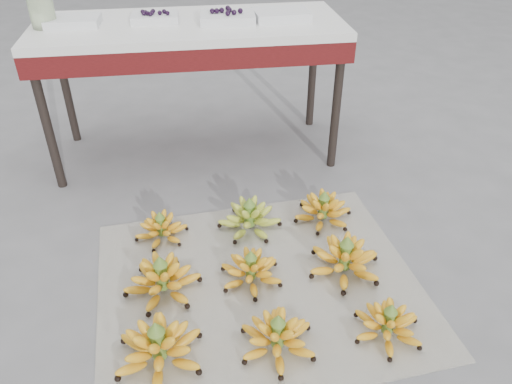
{
  "coord_description": "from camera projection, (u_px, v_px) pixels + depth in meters",
  "views": [
    {
      "loc": [
        -0.18,
        -1.49,
        1.43
      ],
      "look_at": [
        0.07,
        0.2,
        0.26
      ],
      "focal_mm": 35.0,
      "sensor_mm": 36.0,
      "label": 1
    }
  ],
  "objects": [
    {
      "name": "ground",
      "position": [
        247.0,
        274.0,
        2.04
      ],
      "size": [
        60.0,
        60.0,
        0.0
      ],
      "primitive_type": "plane",
      "color": "#5D5D5F",
      "rests_on": "ground"
    },
    {
      "name": "newspaper_mat",
      "position": [
        259.0,
        285.0,
        1.98
      ],
      "size": [
        1.34,
        1.16,
        0.01
      ],
      "primitive_type": "cube",
      "rotation": [
        0.0,
        0.0,
        0.09
      ],
      "color": "white",
      "rests_on": "ground"
    },
    {
      "name": "bunch_front_left",
      "position": [
        159.0,
        348.0,
        1.65
      ],
      "size": [
        0.37,
        0.37,
        0.19
      ],
      "rotation": [
        0.0,
        0.0,
        0.26
      ],
      "color": "yellow",
      "rests_on": "newspaper_mat"
    },
    {
      "name": "bunch_front_center",
      "position": [
        278.0,
        337.0,
        1.7
      ],
      "size": [
        0.29,
        0.29,
        0.17
      ],
      "rotation": [
        0.0,
        0.0,
        -0.06
      ],
      "color": "yellow",
      "rests_on": "newspaper_mat"
    },
    {
      "name": "bunch_front_right",
      "position": [
        388.0,
        324.0,
        1.75
      ],
      "size": [
        0.25,
        0.25,
        0.15
      ],
      "rotation": [
        0.0,
        0.0,
        -0.0
      ],
      "color": "yellow",
      "rests_on": "newspaper_mat"
    },
    {
      "name": "bunch_mid_left",
      "position": [
        162.0,
        279.0,
        1.92
      ],
      "size": [
        0.35,
        0.35,
        0.18
      ],
      "rotation": [
        0.0,
        0.0,
        -0.24
      ],
      "color": "yellow",
      "rests_on": "newspaper_mat"
    },
    {
      "name": "bunch_mid_center",
      "position": [
        251.0,
        270.0,
        1.97
      ],
      "size": [
        0.3,
        0.3,
        0.15
      ],
      "rotation": [
        0.0,
        0.0,
        0.23
      ],
      "color": "yellow",
      "rests_on": "newspaper_mat"
    },
    {
      "name": "bunch_mid_right",
      "position": [
        345.0,
        259.0,
        2.01
      ],
      "size": [
        0.33,
        0.33,
        0.18
      ],
      "rotation": [
        0.0,
        0.0,
        -0.12
      ],
      "color": "yellow",
      "rests_on": "newspaper_mat"
    },
    {
      "name": "bunch_back_left",
      "position": [
        161.0,
        229.0,
        2.2
      ],
      "size": [
        0.25,
        0.25,
        0.14
      ],
      "rotation": [
        0.0,
        0.0,
        -0.11
      ],
      "color": "yellow",
      "rests_on": "newspaper_mat"
    },
    {
      "name": "bunch_back_center",
      "position": [
        250.0,
        218.0,
        2.25
      ],
      "size": [
        0.32,
        0.32,
        0.17
      ],
      "rotation": [
        0.0,
        0.0,
        -0.14
      ],
      "color": "olive",
      "rests_on": "newspaper_mat"
    },
    {
      "name": "bunch_back_right",
      "position": [
        323.0,
        210.0,
        2.3
      ],
      "size": [
        0.27,
        0.27,
        0.16
      ],
      "rotation": [
        0.0,
        0.0,
        0.03
      ],
      "color": "yellow",
      "rests_on": "newspaper_mat"
    },
    {
      "name": "vendor_table",
      "position": [
        190.0,
        39.0,
        2.51
      ],
      "size": [
        1.53,
        0.61,
        0.74
      ],
      "color": "black",
      "rests_on": "ground"
    },
    {
      "name": "tray_far_left",
      "position": [
        73.0,
        21.0,
        2.4
      ],
      "size": [
        0.25,
        0.19,
        0.04
      ],
      "color": "silver",
      "rests_on": "vendor_table"
    },
    {
      "name": "tray_left",
      "position": [
        155.0,
        17.0,
        2.46
      ],
      "size": [
        0.23,
        0.17,
        0.06
      ],
      "color": "silver",
      "rests_on": "vendor_table"
    },
    {
      "name": "tray_right",
      "position": [
        227.0,
        17.0,
        2.45
      ],
      "size": [
        0.28,
        0.21,
        0.07
      ],
      "color": "silver",
      "rests_on": "vendor_table"
    },
    {
      "name": "tray_far_right",
      "position": [
        281.0,
        15.0,
        2.49
      ],
      "size": [
        0.28,
        0.21,
        0.04
      ],
      "color": "silver",
      "rests_on": "vendor_table"
    },
    {
      "name": "glass_jar",
      "position": [
        42.0,
        12.0,
        2.34
      ],
      "size": [
        0.15,
        0.15,
        0.15
      ],
      "primitive_type": "cylinder",
      "rotation": [
        0.0,
        0.0,
        -0.35
      ],
      "color": "#DBF2C1",
      "rests_on": "vendor_table"
    }
  ]
}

